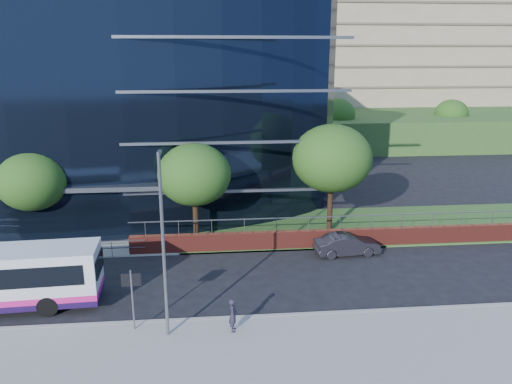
{
  "coord_description": "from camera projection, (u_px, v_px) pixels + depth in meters",
  "views": [
    {
      "loc": [
        7.98,
        -21.55,
        11.84
      ],
      "look_at": [
        10.78,
        8.0,
        3.59
      ],
      "focal_mm": 35.0,
      "sensor_mm": 36.0,
      "label": 1
    }
  ],
  "objects": [
    {
      "name": "ground",
      "position": [
        41.0,
        318.0,
        23.12
      ],
      "size": [
        200.0,
        200.0,
        0.0
      ],
      "primitive_type": "plane",
      "color": "black",
      "rests_on": "ground"
    },
    {
      "name": "street_sign",
      "position": [
        132.0,
        287.0,
        21.43
      ],
      "size": [
        0.85,
        0.09,
        2.8
      ],
      "color": "slate",
      "rests_on": "pavement_near"
    },
    {
      "name": "tree_dist_e",
      "position": [
        337.0,
        114.0,
        62.45
      ],
      "size": [
        4.62,
        4.62,
        6.51
      ],
      "color": "black",
      "rests_on": "ground"
    },
    {
      "name": "retaining_wall",
      "position": [
        401.0,
        236.0,
        31.78
      ],
      "size": [
        34.0,
        0.4,
        2.11
      ],
      "color": "maroon",
      "rests_on": "ground"
    },
    {
      "name": "kerb",
      "position": [
        34.0,
        328.0,
        22.14
      ],
      "size": [
        80.0,
        0.25,
        0.16
      ],
      "primitive_type": "cube",
      "color": "gray",
      "rests_on": "ground"
    },
    {
      "name": "far_forecourt",
      "position": [
        1.0,
        238.0,
        33.11
      ],
      "size": [
        50.0,
        8.0,
        0.1
      ],
      "primitive_type": "cube",
      "color": "gray",
      "rests_on": "ground"
    },
    {
      "name": "grass_verge",
      "position": [
        435.0,
        223.0,
        35.84
      ],
      "size": [
        36.0,
        8.0,
        0.12
      ],
      "primitive_type": "cube",
      "color": "#2D511E",
      "rests_on": "ground"
    },
    {
      "name": "tree_far_d",
      "position": [
        332.0,
        158.0,
        32.78
      ],
      "size": [
        5.28,
        5.28,
        7.44
      ],
      "color": "black",
      "rests_on": "ground"
    },
    {
      "name": "pedestrian",
      "position": [
        233.0,
        315.0,
        21.61
      ],
      "size": [
        0.39,
        0.57,
        1.51
      ],
      "primitive_type": "imported",
      "rotation": [
        0.0,
        0.0,
        1.51
      ],
      "color": "#241F2F",
      "rests_on": "pavement_near"
    },
    {
      "name": "streetlight_east",
      "position": [
        163.0,
        241.0,
        20.39
      ],
      "size": [
        0.15,
        0.77,
        8.0
      ],
      "color": "slate",
      "rests_on": "pavement_near"
    },
    {
      "name": "parked_car",
      "position": [
        347.0,
        245.0,
        30.28
      ],
      "size": [
        4.05,
        1.72,
        1.3
      ],
      "primitive_type": "imported",
      "rotation": [
        0.0,
        0.0,
        1.66
      ],
      "color": "black",
      "rests_on": "ground"
    },
    {
      "name": "tree_far_b",
      "position": [
        32.0,
        181.0,
        30.83
      ],
      "size": [
        4.29,
        4.29,
        6.05
      ],
      "color": "black",
      "rests_on": "ground"
    },
    {
      "name": "yellow_line_outer",
      "position": [
        35.0,
        327.0,
        22.35
      ],
      "size": [
        80.0,
        0.08,
        0.01
      ],
      "primitive_type": "cube",
      "color": "gold",
      "rests_on": "ground"
    },
    {
      "name": "tree_dist_f",
      "position": [
        451.0,
        113.0,
        65.91
      ],
      "size": [
        4.29,
        4.29,
        6.05
      ],
      "color": "black",
      "rests_on": "ground"
    },
    {
      "name": "tree_far_c",
      "position": [
        194.0,
        175.0,
        31.17
      ],
      "size": [
        4.62,
        4.62,
        6.51
      ],
      "color": "black",
      "rests_on": "ground"
    },
    {
      "name": "apartment_block",
      "position": [
        361.0,
        58.0,
        77.93
      ],
      "size": [
        60.0,
        42.0,
        30.0
      ],
      "color": "#2D511E",
      "rests_on": "ground"
    },
    {
      "name": "yellow_line_inner",
      "position": [
        36.0,
        325.0,
        22.49
      ],
      "size": [
        80.0,
        0.08,
        0.01
      ],
      "primitive_type": "cube",
      "color": "gold",
      "rests_on": "ground"
    },
    {
      "name": "glass_office",
      "position": [
        61.0,
        102.0,
        40.61
      ],
      "size": [
        44.0,
        23.1,
        16.0
      ],
      "color": "black",
      "rests_on": "ground"
    }
  ]
}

